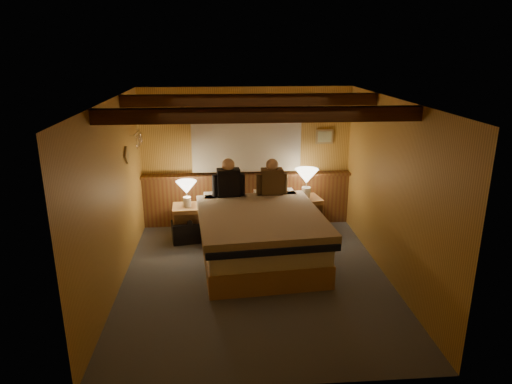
{
  "coord_description": "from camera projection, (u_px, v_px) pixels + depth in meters",
  "views": [
    {
      "loc": [
        -0.43,
        -5.58,
        3.01
      ],
      "look_at": [
        0.04,
        0.4,
        1.11
      ],
      "focal_mm": 32.0,
      "sensor_mm": 36.0,
      "label": 1
    }
  ],
  "objects": [
    {
      "name": "wall_right",
      "position": [
        392.0,
        192.0,
        6.01
      ],
      "size": [
        0.0,
        4.2,
        4.2
      ],
      "primitive_type": "plane",
      "rotation": [
        1.57,
        0.0,
        -1.57
      ],
      "color": "gold",
      "rests_on": "floor"
    },
    {
      "name": "framed_print",
      "position": [
        325.0,
        137.0,
        7.85
      ],
      "size": [
        0.3,
        0.04,
        0.25
      ],
      "color": "#A78953",
      "rests_on": "wall_back"
    },
    {
      "name": "person_left",
      "position": [
        229.0,
        181.0,
        7.2
      ],
      "size": [
        0.52,
        0.23,
        0.64
      ],
      "rotation": [
        0.0,
        0.0,
        0.08
      ],
      "color": "black",
      "rests_on": "bed"
    },
    {
      "name": "wall_front",
      "position": [
        274.0,
        270.0,
        3.88
      ],
      "size": [
        3.6,
        0.0,
        3.6
      ],
      "primitive_type": "plane",
      "rotation": [
        -1.57,
        0.0,
        0.0
      ],
      "color": "gold",
      "rests_on": "floor"
    },
    {
      "name": "ceiling",
      "position": [
        256.0,
        101.0,
        5.51
      ],
      "size": [
        4.2,
        4.2,
        0.0
      ],
      "primitive_type": "plane",
      "rotation": [
        3.14,
        0.0,
        0.0
      ],
      "color": "#B68644",
      "rests_on": "wall_back"
    },
    {
      "name": "lamp_left",
      "position": [
        186.0,
        189.0,
        7.26
      ],
      "size": [
        0.33,
        0.33,
        0.43
      ],
      "color": "silver",
      "rests_on": "nightstand_left"
    },
    {
      "name": "nightstand_left",
      "position": [
        189.0,
        222.0,
        7.48
      ],
      "size": [
        0.54,
        0.49,
        0.56
      ],
      "rotation": [
        0.0,
        0.0,
        0.07
      ],
      "color": "#AE7E4A",
      "rests_on": "floor"
    },
    {
      "name": "curtain_window",
      "position": [
        246.0,
        140.0,
        7.71
      ],
      "size": [
        2.18,
        0.09,
        1.11
      ],
      "color": "#4D2C13",
      "rests_on": "wall_back"
    },
    {
      "name": "nightstand_right",
      "position": [
        304.0,
        214.0,
        7.81
      ],
      "size": [
        0.6,
        0.56,
        0.58
      ],
      "rotation": [
        0.0,
        0.0,
        0.18
      ],
      "color": "#AE7E4A",
      "rests_on": "floor"
    },
    {
      "name": "ceiling_beams",
      "position": [
        255.0,
        106.0,
        5.68
      ],
      "size": [
        3.6,
        1.65,
        0.16
      ],
      "color": "#4D2C13",
      "rests_on": "ceiling"
    },
    {
      "name": "floor",
      "position": [
        256.0,
        278.0,
        6.24
      ],
      "size": [
        4.2,
        4.2,
        0.0
      ],
      "primitive_type": "plane",
      "color": "#474A55",
      "rests_on": "ground"
    },
    {
      "name": "person_right",
      "position": [
        272.0,
        180.0,
        7.28
      ],
      "size": [
        0.5,
        0.21,
        0.61
      ],
      "rotation": [
        0.0,
        0.0,
        0.03
      ],
      "color": "#4D381F",
      "rests_on": "bed"
    },
    {
      "name": "wall_back",
      "position": [
        246.0,
        158.0,
        7.87
      ],
      "size": [
        3.6,
        0.0,
        3.6
      ],
      "primitive_type": "plane",
      "rotation": [
        1.57,
        0.0,
        0.0
      ],
      "color": "gold",
      "rests_on": "floor"
    },
    {
      "name": "duffel_bag",
      "position": [
        189.0,
        231.0,
        7.4
      ],
      "size": [
        0.61,
        0.43,
        0.4
      ],
      "rotation": [
        0.0,
        0.0,
        0.18
      ],
      "color": "black",
      "rests_on": "floor"
    },
    {
      "name": "wainscot",
      "position": [
        247.0,
        198.0,
        8.03
      ],
      "size": [
        3.6,
        0.23,
        0.94
      ],
      "color": "brown",
      "rests_on": "wall_back"
    },
    {
      "name": "bed",
      "position": [
        259.0,
        234.0,
        6.69
      ],
      "size": [
        1.9,
        2.37,
        0.76
      ],
      "rotation": [
        0.0,
        0.0,
        0.09
      ],
      "color": "#AE7E4A",
      "rests_on": "floor"
    },
    {
      "name": "lamp_right",
      "position": [
        307.0,
        178.0,
        7.6
      ],
      "size": [
        0.39,
        0.39,
        0.51
      ],
      "color": "silver",
      "rests_on": "nightstand_right"
    },
    {
      "name": "coat_rail",
      "position": [
        138.0,
        138.0,
        7.11
      ],
      "size": [
        0.05,
        0.55,
        0.24
      ],
      "color": "white",
      "rests_on": "wall_left"
    },
    {
      "name": "wall_left",
      "position": [
        113.0,
        198.0,
        5.74
      ],
      "size": [
        0.0,
        4.2,
        4.2
      ],
      "primitive_type": "plane",
      "rotation": [
        1.57,
        0.0,
        1.57
      ],
      "color": "gold",
      "rests_on": "floor"
    }
  ]
}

